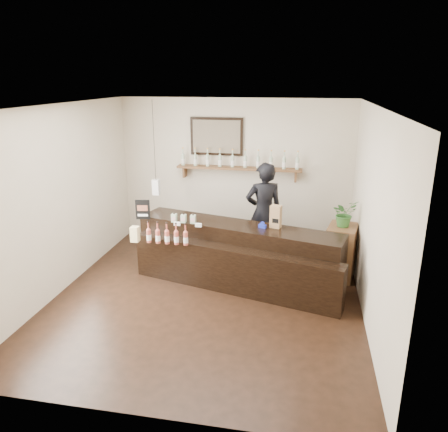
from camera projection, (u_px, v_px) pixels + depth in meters
name	position (u px, v px, depth m)	size (l,w,h in m)	color
ground	(207.00, 296.00, 6.59)	(5.00, 5.00, 0.00)	black
room_shell	(206.00, 187.00, 6.07)	(5.00, 5.00, 5.00)	beige
back_wall_decor	(226.00, 154.00, 8.31)	(2.66, 0.96, 1.69)	brown
counter	(236.00, 257.00, 6.94)	(3.39, 1.72, 1.09)	black
promo_sign	(143.00, 210.00, 7.12)	(0.23, 0.06, 0.33)	black
paper_bag	(276.00, 217.00, 6.71)	(0.19, 0.16, 0.35)	olive
tape_dispenser	(262.00, 225.00, 6.74)	(0.13, 0.08, 0.10)	#1826A8
side_cabinet	(341.00, 252.00, 7.13)	(0.55, 0.68, 0.88)	brown
potted_plant	(344.00, 213.00, 6.93)	(0.39, 0.33, 0.43)	#316729
shopkeeper	(264.00, 206.00, 7.62)	(0.74, 0.48, 2.02)	black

